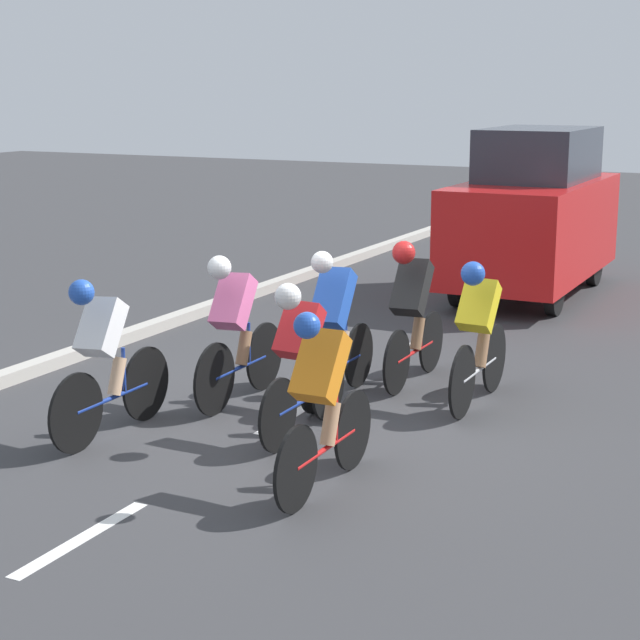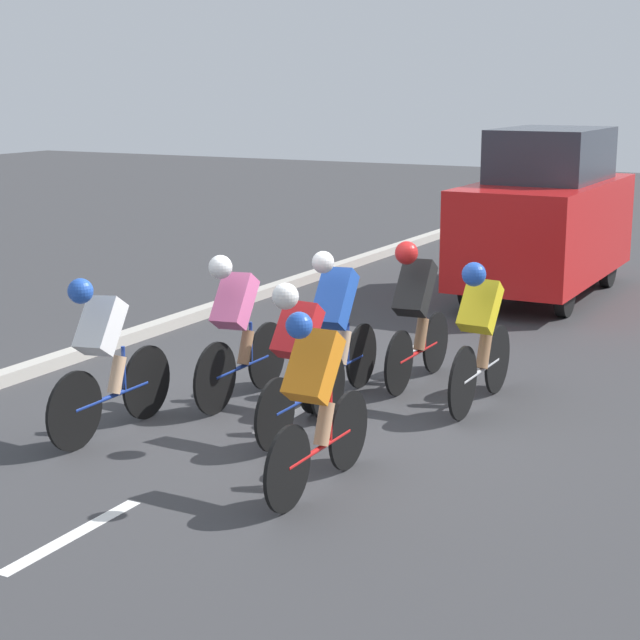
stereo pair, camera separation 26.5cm
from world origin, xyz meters
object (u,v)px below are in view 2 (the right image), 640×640
(cyclist_black, at_px, (415,308))
(cyclist_blue, at_px, (336,322))
(cyclist_yellow, at_px, (480,331))
(cyclist_red, at_px, (298,354))
(cyclist_orange, at_px, (315,397))
(cyclist_pink, at_px, (236,325))
(cyclist_white, at_px, (104,353))
(support_car, at_px, (546,215))

(cyclist_black, relative_size, cyclist_blue, 0.99)
(cyclist_yellow, bearing_deg, cyclist_blue, 19.20)
(cyclist_blue, bearing_deg, cyclist_red, 100.61)
(cyclist_orange, height_order, cyclist_pink, cyclist_pink)
(cyclist_red, bearing_deg, cyclist_pink, -31.46)
(cyclist_white, relative_size, cyclist_blue, 1.02)
(cyclist_red, bearing_deg, support_car, -90.50)
(cyclist_red, bearing_deg, cyclist_black, -96.91)
(cyclist_red, xyz_separation_m, cyclist_white, (1.55, 0.76, -0.00))
(cyclist_pink, distance_m, cyclist_blue, 0.97)
(cyclist_orange, bearing_deg, cyclist_white, -7.90)
(cyclist_black, bearing_deg, cyclist_white, 57.37)
(cyclist_pink, bearing_deg, support_car, -99.41)
(cyclist_orange, distance_m, cyclist_pink, 2.49)
(cyclist_yellow, relative_size, cyclist_pink, 1.02)
(cyclist_orange, relative_size, support_car, 0.42)
(cyclist_red, relative_size, cyclist_yellow, 0.96)
(cyclist_white, height_order, cyclist_pink, cyclist_pink)
(support_car, bearing_deg, cyclist_black, 91.98)
(cyclist_red, relative_size, cyclist_pink, 0.98)
(cyclist_white, bearing_deg, cyclist_red, -153.85)
(cyclist_red, bearing_deg, cyclist_orange, 124.61)
(cyclist_pink, height_order, support_car, support_car)
(cyclist_blue, bearing_deg, support_car, -92.56)
(cyclist_yellow, bearing_deg, cyclist_black, -27.21)
(cyclist_black, relative_size, cyclist_orange, 1.00)
(cyclist_red, height_order, cyclist_white, cyclist_white)
(cyclist_black, height_order, support_car, support_car)
(cyclist_yellow, xyz_separation_m, support_car, (1.05, -5.76, 0.43))
(cyclist_red, bearing_deg, cyclist_blue, -79.39)
(cyclist_white, distance_m, cyclist_black, 3.33)
(cyclist_yellow, relative_size, cyclist_black, 1.03)
(cyclist_white, xyz_separation_m, cyclist_black, (-1.80, -2.81, 0.06))
(cyclist_pink, bearing_deg, cyclist_blue, -149.04)
(cyclist_white, distance_m, support_car, 8.29)
(support_car, bearing_deg, cyclist_pink, 80.59)
(cyclist_orange, relative_size, cyclist_blue, 0.99)
(cyclist_white, height_order, cyclist_orange, cyclist_orange)
(cyclist_orange, bearing_deg, support_car, -85.39)
(cyclist_red, relative_size, cyclist_white, 0.95)
(cyclist_yellow, bearing_deg, cyclist_pink, 24.02)
(cyclist_black, bearing_deg, support_car, -88.02)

